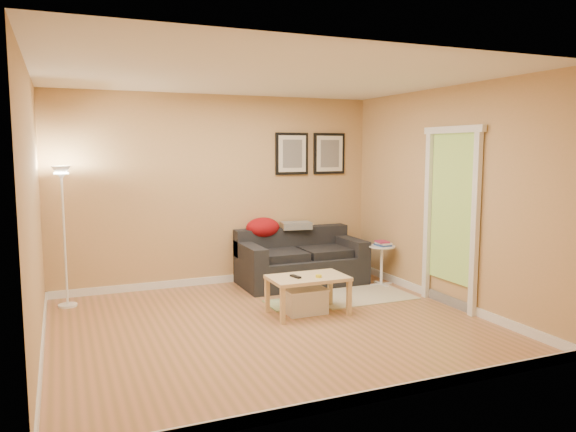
# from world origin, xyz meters

# --- Properties ---
(floor) EXTENTS (4.50, 4.50, 0.00)m
(floor) POSITION_xyz_m (0.00, 0.00, 0.00)
(floor) COLOR #B3744D
(floor) RESTS_ON ground
(ceiling) EXTENTS (4.50, 4.50, 0.00)m
(ceiling) POSITION_xyz_m (0.00, 0.00, 2.60)
(ceiling) COLOR white
(ceiling) RESTS_ON wall_back
(wall_back) EXTENTS (4.50, 0.00, 4.50)m
(wall_back) POSITION_xyz_m (0.00, 2.00, 1.30)
(wall_back) COLOR tan
(wall_back) RESTS_ON ground
(wall_front) EXTENTS (4.50, 0.00, 4.50)m
(wall_front) POSITION_xyz_m (0.00, -2.00, 1.30)
(wall_front) COLOR tan
(wall_front) RESTS_ON ground
(wall_left) EXTENTS (0.00, 4.00, 4.00)m
(wall_left) POSITION_xyz_m (-2.25, 0.00, 1.30)
(wall_left) COLOR tan
(wall_left) RESTS_ON ground
(wall_right) EXTENTS (0.00, 4.00, 4.00)m
(wall_right) POSITION_xyz_m (2.25, 0.00, 1.30)
(wall_right) COLOR tan
(wall_right) RESTS_ON ground
(baseboard_back) EXTENTS (4.50, 0.02, 0.10)m
(baseboard_back) POSITION_xyz_m (0.00, 1.99, 0.05)
(baseboard_back) COLOR white
(baseboard_back) RESTS_ON ground
(baseboard_front) EXTENTS (4.50, 0.02, 0.10)m
(baseboard_front) POSITION_xyz_m (0.00, -1.99, 0.05)
(baseboard_front) COLOR white
(baseboard_front) RESTS_ON ground
(baseboard_left) EXTENTS (0.02, 4.00, 0.10)m
(baseboard_left) POSITION_xyz_m (-2.24, 0.00, 0.05)
(baseboard_left) COLOR white
(baseboard_left) RESTS_ON ground
(baseboard_right) EXTENTS (0.02, 4.00, 0.10)m
(baseboard_right) POSITION_xyz_m (2.24, 0.00, 0.05)
(baseboard_right) COLOR white
(baseboard_right) RESTS_ON ground
(sofa) EXTENTS (1.70, 0.90, 0.75)m
(sofa) POSITION_xyz_m (1.04, 1.53, 0.38)
(sofa) COLOR black
(sofa) RESTS_ON ground
(red_throw) EXTENTS (0.48, 0.36, 0.28)m
(red_throw) POSITION_xyz_m (0.59, 1.86, 0.77)
(red_throw) COLOR maroon
(red_throw) RESTS_ON sofa
(plaid_throw) EXTENTS (0.45, 0.32, 0.10)m
(plaid_throw) POSITION_xyz_m (1.08, 1.81, 0.78)
(plaid_throw) COLOR tan
(plaid_throw) RESTS_ON sofa
(framed_print_left) EXTENTS (0.50, 0.04, 0.60)m
(framed_print_left) POSITION_xyz_m (1.08, 1.98, 1.80)
(framed_print_left) COLOR black
(framed_print_left) RESTS_ON wall_back
(framed_print_right) EXTENTS (0.50, 0.04, 0.60)m
(framed_print_right) POSITION_xyz_m (1.68, 1.98, 1.80)
(framed_print_right) COLOR black
(framed_print_right) RESTS_ON wall_back
(area_rug) EXTENTS (1.25, 0.85, 0.01)m
(area_rug) POSITION_xyz_m (1.47, 0.64, 0.01)
(area_rug) COLOR beige
(area_rug) RESTS_ON ground
(green_runner) EXTENTS (0.70, 0.50, 0.01)m
(green_runner) POSITION_xyz_m (0.57, 0.64, 0.01)
(green_runner) COLOR #668C4C
(green_runner) RESTS_ON ground
(coffee_table) EXTENTS (1.01, 0.82, 0.44)m
(coffee_table) POSITION_xyz_m (0.52, 0.20, 0.22)
(coffee_table) COLOR #D8B784
(coffee_table) RESTS_ON ground
(remote_control) EXTENTS (0.08, 0.17, 0.02)m
(remote_control) POSITION_xyz_m (0.37, 0.20, 0.45)
(remote_control) COLOR black
(remote_control) RESTS_ON coffee_table
(tape_roll) EXTENTS (0.07, 0.07, 0.03)m
(tape_roll) POSITION_xyz_m (0.61, 0.10, 0.45)
(tape_roll) COLOR yellow
(tape_roll) RESTS_ON coffee_table
(storage_bin) EXTENTS (0.47, 0.35, 0.29)m
(storage_bin) POSITION_xyz_m (0.51, 0.25, 0.15)
(storage_bin) COLOR white
(storage_bin) RESTS_ON ground
(side_table) EXTENTS (0.36, 0.36, 0.55)m
(side_table) POSITION_xyz_m (2.02, 1.02, 0.28)
(side_table) COLOR white
(side_table) RESTS_ON ground
(book_stack) EXTENTS (0.19, 0.23, 0.07)m
(book_stack) POSITION_xyz_m (2.03, 1.02, 0.59)
(book_stack) COLOR #2D4D89
(book_stack) RESTS_ON side_table
(floor_lamp) EXTENTS (0.22, 0.22, 1.68)m
(floor_lamp) POSITION_xyz_m (-2.00, 1.58, 0.80)
(floor_lamp) COLOR white
(floor_lamp) RESTS_ON ground
(doorway) EXTENTS (0.12, 1.01, 2.13)m
(doorway) POSITION_xyz_m (2.20, -0.15, 1.02)
(doorway) COLOR white
(doorway) RESTS_ON ground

